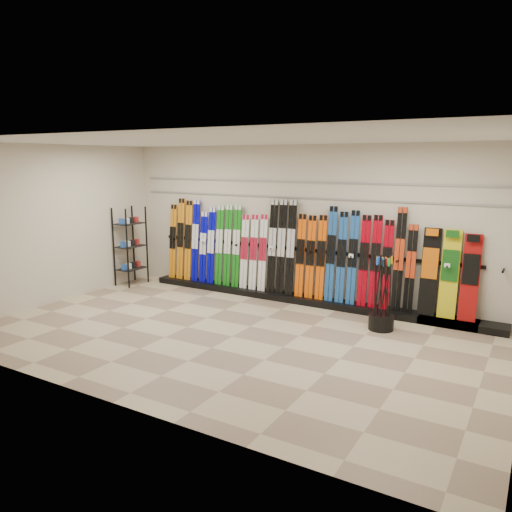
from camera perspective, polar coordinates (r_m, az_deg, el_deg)
The scene contains 12 objects.
floor at distance 7.89m, azimuth -2.73°, elevation -9.18°, with size 8.00×8.00×0.00m, color gray.
back_wall at distance 9.68m, azimuth 5.28°, elevation 3.70°, with size 8.00×8.00×0.00m, color beige.
left_wall at distance 10.24m, azimuth -21.99°, elevation 3.34°, with size 5.00×5.00×0.00m, color beige.
ceiling at distance 7.42m, azimuth -2.95°, elevation 13.14°, with size 8.00×8.00×0.00m, color silver.
ski_rack_base at distance 9.68m, azimuth 5.78°, elevation -5.02°, with size 8.00×0.40×0.12m, color black.
skis at distance 9.80m, azimuth 2.33°, elevation 0.58°, with size 5.37×0.19×1.84m.
snowboards at distance 8.86m, azimuth 21.19°, elevation -1.98°, with size 0.92×0.23×1.47m.
accessory_rack at distance 11.26m, azimuth -14.16°, elevation 1.11°, with size 0.40×0.60×1.71m, color black.
pole_bin at distance 8.41m, azimuth 14.10°, elevation -7.33°, with size 0.40×0.40×0.25m, color black.
ski_poles at distance 8.24m, azimuth 14.24°, elevation -4.19°, with size 0.31×0.37×1.18m.
slatwall_rail_0 at distance 9.61m, azimuth 5.28°, elevation 6.65°, with size 7.60×0.02×0.03m, color gray.
slatwall_rail_1 at distance 9.59m, azimuth 5.31°, elevation 8.43°, with size 7.60×0.02×0.03m, color gray.
Camera 1 is at (4.05, -6.21, 2.72)m, focal length 35.00 mm.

